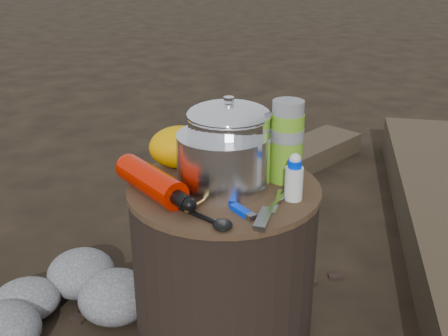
{
  "coord_description": "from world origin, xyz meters",
  "views": [
    {
      "loc": [
        -0.13,
        -1.21,
        0.99
      ],
      "look_at": [
        0.0,
        0.0,
        0.48
      ],
      "focal_mm": 44.0,
      "sensor_mm": 36.0,
      "label": 1
    }
  ],
  "objects": [
    {
      "name": "lighter",
      "position": [
        0.02,
        -0.14,
        0.44
      ],
      "size": [
        0.05,
        0.08,
        0.01
      ],
      "primitive_type": "cube",
      "rotation": [
        0.0,
        0.0,
        0.49
      ],
      "color": "#002FF7",
      "rests_on": "stump"
    },
    {
      "name": "spork",
      "position": [
        -0.08,
        -0.15,
        0.44
      ],
      "size": [
        0.14,
        0.14,
        0.01
      ],
      "primitive_type": null,
      "rotation": [
        0.0,
        0.0,
        0.76
      ],
      "color": "black",
      "rests_on": "stump"
    },
    {
      "name": "camping_pot",
      "position": [
        0.02,
        0.04,
        0.53
      ],
      "size": [
        0.2,
        0.2,
        0.2
      ],
      "primitive_type": "cylinder",
      "color": "silver",
      "rests_on": "stump"
    },
    {
      "name": "log_small",
      "position": [
        0.32,
        0.99,
        0.05
      ],
      "size": [
        1.0,
        0.88,
        0.09
      ],
      "primitive_type": "cube",
      "rotation": [
        0.0,
        0.0,
        -0.87
      ],
      "color": "#3B3022",
      "rests_on": "ground"
    },
    {
      "name": "pot_grabber",
      "position": [
        0.11,
        -0.1,
        0.44
      ],
      "size": [
        0.08,
        0.12,
        0.01
      ],
      "primitive_type": null,
      "rotation": [
        0.0,
        0.0,
        -0.46
      ],
      "color": "#9E9FA3",
      "rests_on": "stump"
    },
    {
      "name": "food_pouch",
      "position": [
        -0.03,
        0.2,
        0.49
      ],
      "size": [
        0.1,
        0.02,
        0.12
      ],
      "primitive_type": "cube",
      "rotation": [
        0.0,
        0.0,
        0.01
      ],
      "color": "#0F1146",
      "rests_on": "stump"
    },
    {
      "name": "squeeze_bottle",
      "position": [
        0.15,
        -0.09,
        0.48
      ],
      "size": [
        0.04,
        0.04,
        0.1
      ],
      "primitive_type": "cylinder",
      "color": "silver",
      "rests_on": "stump"
    },
    {
      "name": "travel_mug",
      "position": [
        0.13,
        0.15,
        0.49
      ],
      "size": [
        0.08,
        0.08,
        0.11
      ],
      "primitive_type": "cylinder",
      "color": "black",
      "rests_on": "stump"
    },
    {
      "name": "fuel_bottle",
      "position": [
        -0.17,
        -0.03,
        0.47
      ],
      "size": [
        0.21,
        0.27,
        0.07
      ],
      "primitive_type": null,
      "rotation": [
        0.0,
        0.0,
        0.56
      ],
      "color": "red",
      "rests_on": "stump"
    },
    {
      "name": "foil_windscreen",
      "position": [
        -0.0,
        -0.0,
        0.5
      ],
      "size": [
        0.22,
        0.22,
        0.14
      ],
      "primitive_type": "cylinder",
      "color": "silver",
      "rests_on": "stump"
    },
    {
      "name": "stuff_sack",
      "position": [
        -0.1,
        0.14,
        0.49
      ],
      "size": [
        0.16,
        0.13,
        0.11
      ],
      "primitive_type": "ellipsoid",
      "color": "#DD9800",
      "rests_on": "stump"
    },
    {
      "name": "stump",
      "position": [
        0.0,
        0.0,
        0.22
      ],
      "size": [
        0.47,
        0.47,
        0.43
      ],
      "primitive_type": "cylinder",
      "color": "black",
      "rests_on": "ground"
    },
    {
      "name": "ground",
      "position": [
        0.0,
        0.0,
        0.0
      ],
      "size": [
        60.0,
        60.0,
        0.0
      ],
      "primitive_type": "plane",
      "color": "black",
      "rests_on": "ground"
    },
    {
      "name": "thermos",
      "position": [
        0.16,
        0.02,
        0.53
      ],
      "size": [
        0.08,
        0.08,
        0.2
      ],
      "primitive_type": "cylinder",
      "color": "#66A320",
      "rests_on": "stump"
    },
    {
      "name": "multitool",
      "position": [
        0.06,
        -0.19,
        0.44
      ],
      "size": [
        0.06,
        0.1,
        0.01
      ],
      "primitive_type": "cube",
      "rotation": [
        0.0,
        0.0,
        -0.38
      ],
      "color": "#9E9FA3",
      "rests_on": "stump"
    }
  ]
}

